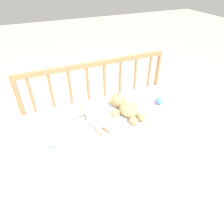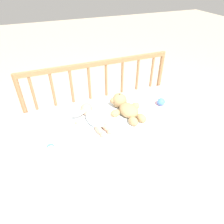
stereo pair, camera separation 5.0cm
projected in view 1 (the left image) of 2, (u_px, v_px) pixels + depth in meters
The scene contains 8 objects.
ground_plane at pixel (112, 160), 1.88m from camera, with size 12.00×12.00×0.00m, color #C6B293.
crib_mattress at pixel (112, 140), 1.73m from camera, with size 1.31×0.63×0.50m.
crib_rail at pixel (97, 88), 1.77m from camera, with size 1.31×0.04×0.84m.
blanket at pixel (112, 119), 1.56m from camera, with size 0.75×0.47×0.01m.
teddy_bear at pixel (125, 107), 1.61m from camera, with size 0.28×0.37×0.13m.
baby at pixel (93, 118), 1.51m from camera, with size 0.29×0.37×0.10m.
baby_bottle at pixel (54, 154), 1.24m from camera, with size 0.05×0.16×0.05m.
toy_ball at pixel (160, 101), 1.71m from camera, with size 0.07×0.07×0.07m.
Camera 1 is at (-0.49, -1.14, 1.48)m, focal length 32.00 mm.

